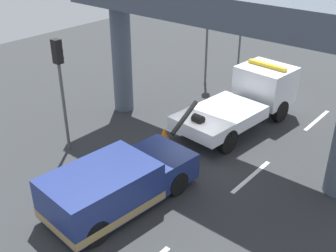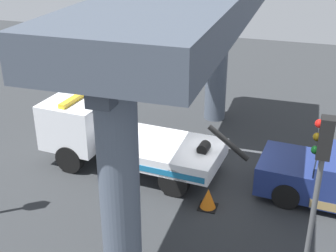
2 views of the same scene
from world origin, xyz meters
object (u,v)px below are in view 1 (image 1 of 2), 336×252
at_px(traffic_light_mid, 242,18).
at_px(traffic_cone_orange, 164,135).
at_px(towed_van_green, 116,186).
at_px(traffic_light_far, 207,31).
at_px(traffic_light_near, 60,72).
at_px(tow_truck_white, 247,98).

distance_m(traffic_light_mid, traffic_cone_orange, 10.81).
bearing_deg(towed_van_green, traffic_light_far, 21.15).
bearing_deg(traffic_cone_orange, traffic_light_near, 137.46).
xyz_separation_m(tow_truck_white, traffic_light_mid, (6.33, 4.26, 1.83)).
bearing_deg(traffic_light_mid, towed_van_green, -163.71).
bearing_deg(traffic_light_mid, traffic_light_near, 180.00).
relative_size(towed_van_green, traffic_light_near, 1.18).
distance_m(traffic_light_near, traffic_cone_orange, 4.90).
distance_m(tow_truck_white, traffic_cone_orange, 4.22).
bearing_deg(towed_van_green, traffic_cone_orange, 20.30).
xyz_separation_m(traffic_light_far, traffic_light_mid, (3.50, 0.00, 0.10)).
relative_size(traffic_light_near, traffic_light_far, 1.13).
height_order(tow_truck_white, towed_van_green, tow_truck_white).
bearing_deg(traffic_light_mid, traffic_cone_orange, -165.42).
bearing_deg(traffic_light_near, traffic_cone_orange, -42.54).
relative_size(traffic_light_near, traffic_light_mid, 1.09).
height_order(traffic_light_mid, traffic_cone_orange, traffic_light_mid).
xyz_separation_m(tow_truck_white, traffic_cone_orange, (-3.80, 1.62, -0.88)).
height_order(traffic_light_near, traffic_light_far, traffic_light_near).
xyz_separation_m(towed_van_green, traffic_light_near, (1.33, 4.19, 2.51)).
height_order(tow_truck_white, traffic_light_near, traffic_light_near).
height_order(towed_van_green, traffic_cone_orange, towed_van_green).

